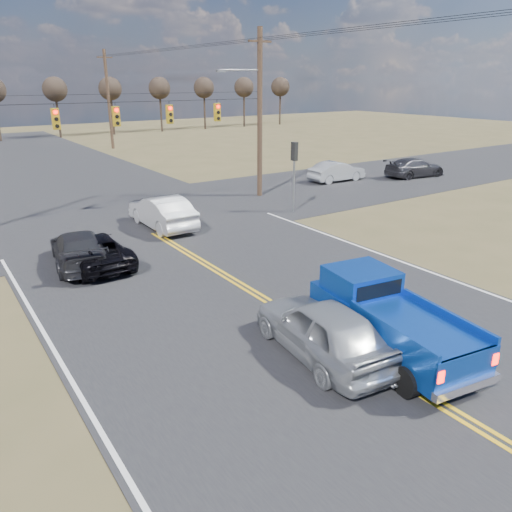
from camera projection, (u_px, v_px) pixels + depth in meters
ground at (363, 359)px, 13.43m from camera, size 160.00×160.00×0.00m
road_main at (192, 256)px, 21.22m from camera, size 14.00×120.00×0.02m
road_cross at (125, 216)px, 27.46m from camera, size 120.00×12.00×0.02m
signal_gantry at (127, 121)px, 25.86m from camera, size 19.60×4.83×10.00m
utility_poles at (123, 119)px, 24.93m from camera, size 19.60×58.32×10.00m
treeline at (69, 102)px, 32.53m from camera, size 87.00×117.80×7.40m
pickup_truck at (387, 319)px, 13.57m from camera, size 2.73×5.55×2.00m
silver_suv at (323, 329)px, 13.36m from camera, size 2.43×4.94×1.62m
black_suv at (94, 250)px, 19.95m from camera, size 2.19×4.70×1.30m
white_car_queue at (162, 212)px, 25.08m from camera, size 1.73×4.95×1.63m
dgrey_car_queue at (79, 248)px, 20.01m from camera, size 2.73×5.10×1.41m
cross_car_east_near at (337, 171)px, 36.50m from camera, size 1.61×4.44×1.46m
cross_car_east_far at (415, 168)px, 38.13m from camera, size 2.61×5.17×1.44m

